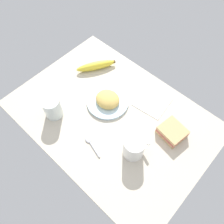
{
  "coord_description": "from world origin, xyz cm",
  "views": [
    {
      "loc": [
        36.48,
        -39.27,
        92.4
      ],
      "look_at": [
        0.0,
        0.0,
        5.0
      ],
      "focal_mm": 36.75,
      "sensor_mm": 36.0,
      "label": 1
    }
  ],
  "objects_px": {
    "spoon": "(90,143)",
    "glass_of_milk": "(53,109)",
    "paper_napkin": "(152,102)",
    "plate_of_food": "(108,100)",
    "sandwich_main": "(172,132)",
    "banana": "(96,66)",
    "coffee_mug_black": "(134,147)"
  },
  "relations": [
    {
      "from": "coffee_mug_black",
      "to": "sandwich_main",
      "type": "distance_m",
      "value": 0.19
    },
    {
      "from": "plate_of_food",
      "to": "coffee_mug_black",
      "type": "xyz_separation_m",
      "value": [
        0.25,
        -0.11,
        0.03
      ]
    },
    {
      "from": "paper_napkin",
      "to": "sandwich_main",
      "type": "bearing_deg",
      "value": -25.76
    },
    {
      "from": "plate_of_food",
      "to": "paper_napkin",
      "type": "height_order",
      "value": "plate_of_food"
    },
    {
      "from": "plate_of_food",
      "to": "paper_napkin",
      "type": "relative_size",
      "value": 1.37
    },
    {
      "from": "plate_of_food",
      "to": "glass_of_milk",
      "type": "relative_size",
      "value": 1.91
    },
    {
      "from": "banana",
      "to": "glass_of_milk",
      "type": "bearing_deg",
      "value": -80.1
    },
    {
      "from": "glass_of_milk",
      "to": "spoon",
      "type": "xyz_separation_m",
      "value": [
        0.23,
        0.01,
        -0.04
      ]
    },
    {
      "from": "coffee_mug_black",
      "to": "spoon",
      "type": "bearing_deg",
      "value": -149.38
    },
    {
      "from": "coffee_mug_black",
      "to": "paper_napkin",
      "type": "relative_size",
      "value": 0.77
    },
    {
      "from": "glass_of_milk",
      "to": "plate_of_food",
      "type": "bearing_deg",
      "value": 57.63
    },
    {
      "from": "sandwich_main",
      "to": "spoon",
      "type": "relative_size",
      "value": 1.04
    },
    {
      "from": "plate_of_food",
      "to": "banana",
      "type": "xyz_separation_m",
      "value": [
        -0.19,
        0.11,
        0.0
      ]
    },
    {
      "from": "plate_of_food",
      "to": "spoon",
      "type": "relative_size",
      "value": 1.75
    },
    {
      "from": "coffee_mug_black",
      "to": "sandwich_main",
      "type": "relative_size",
      "value": 0.93
    },
    {
      "from": "sandwich_main",
      "to": "paper_napkin",
      "type": "bearing_deg",
      "value": 154.24
    },
    {
      "from": "plate_of_food",
      "to": "sandwich_main",
      "type": "distance_m",
      "value": 0.33
    },
    {
      "from": "coffee_mug_black",
      "to": "banana",
      "type": "height_order",
      "value": "coffee_mug_black"
    },
    {
      "from": "banana",
      "to": "paper_napkin",
      "type": "relative_size",
      "value": 1.36
    },
    {
      "from": "coffee_mug_black",
      "to": "spoon",
      "type": "xyz_separation_m",
      "value": [
        -0.16,
        -0.09,
        -0.05
      ]
    },
    {
      "from": "coffee_mug_black",
      "to": "spoon",
      "type": "height_order",
      "value": "coffee_mug_black"
    },
    {
      "from": "sandwich_main",
      "to": "coffee_mug_black",
      "type": "bearing_deg",
      "value": -111.21
    },
    {
      "from": "coffee_mug_black",
      "to": "paper_napkin",
      "type": "bearing_deg",
      "value": 110.58
    },
    {
      "from": "glass_of_milk",
      "to": "banana",
      "type": "height_order",
      "value": "glass_of_milk"
    },
    {
      "from": "plate_of_food",
      "to": "sandwich_main",
      "type": "xyz_separation_m",
      "value": [
        0.32,
        0.07,
        0.0
      ]
    },
    {
      "from": "sandwich_main",
      "to": "paper_napkin",
      "type": "xyz_separation_m",
      "value": [
        -0.17,
        0.08,
        -0.02
      ]
    },
    {
      "from": "banana",
      "to": "spoon",
      "type": "bearing_deg",
      "value": -48.37
    },
    {
      "from": "banana",
      "to": "plate_of_food",
      "type": "bearing_deg",
      "value": -30.85
    },
    {
      "from": "spoon",
      "to": "paper_napkin",
      "type": "distance_m",
      "value": 0.36
    },
    {
      "from": "sandwich_main",
      "to": "paper_napkin",
      "type": "relative_size",
      "value": 0.82
    },
    {
      "from": "spoon",
      "to": "glass_of_milk",
      "type": "bearing_deg",
      "value": -177.9
    },
    {
      "from": "banana",
      "to": "spoon",
      "type": "height_order",
      "value": "banana"
    }
  ]
}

